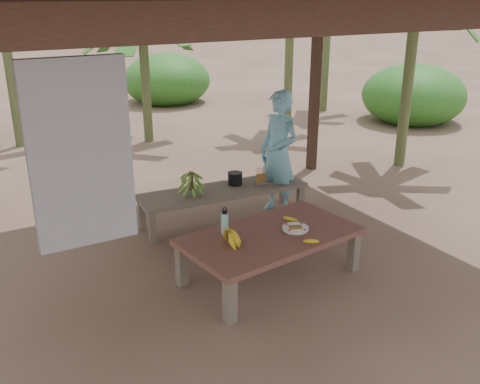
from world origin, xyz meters
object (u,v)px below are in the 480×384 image
ripe_banana_bunch (227,237)px  bench (223,193)px  water_flask (225,222)px  work_table (270,239)px  plate (295,228)px  cooking_pot (235,179)px  woman (279,153)px

ripe_banana_bunch → bench: bearing=62.6°
ripe_banana_bunch → water_flask: (0.12, 0.26, 0.04)m
work_table → plate: 0.29m
plate → cooking_pot: bearing=82.3°
work_table → water_flask: (-0.40, 0.25, 0.18)m
water_flask → cooking_pot: bearing=56.6°
ripe_banana_bunch → work_table: bearing=0.5°
woman → ripe_banana_bunch: bearing=-58.7°
work_table → plate: bearing=-18.4°
woman → plate: bearing=-39.1°
cooking_pot → woman: woman is taller
bench → water_flask: 1.47m
work_table → cooking_pot: (0.50, 1.61, 0.09)m
work_table → ripe_banana_bunch: bearing=173.8°
work_table → plate: size_ratio=6.89×
ripe_banana_bunch → woman: 2.17m
ripe_banana_bunch → woman: woman is taller
bench → water_flask: water_flask is taller
ripe_banana_bunch → water_flask: size_ratio=0.95×
water_flask → woman: woman is taller
ripe_banana_bunch → cooking_pot: size_ratio=1.47×
woman → water_flask: bearing=-62.0°
work_table → cooking_pot: cooking_pot is taller
bench → cooking_pot: 0.26m
ripe_banana_bunch → plate: (0.79, -0.05, -0.06)m
plate → work_table: bearing=168.3°
work_table → woman: bearing=46.7°
plate → woman: (0.80, 1.50, 0.31)m
cooking_pot → ripe_banana_bunch: bearing=-122.2°
bench → plate: 1.60m
bench → cooking_pot: size_ratio=12.07×
ripe_banana_bunch → plate: 0.79m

